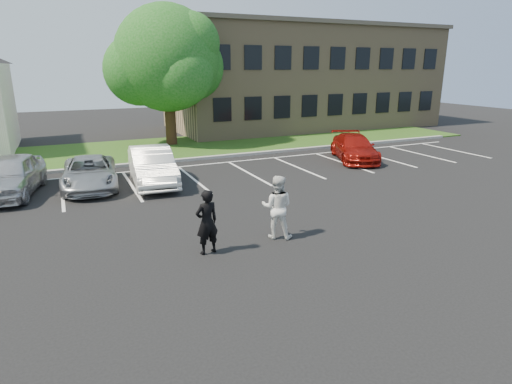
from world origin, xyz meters
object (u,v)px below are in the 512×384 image
car_silver_minivan (90,173)px  car_red_compact (354,148)px  tree (168,61)px  man_black_suit (207,222)px  car_silver_west (11,175)px  man_white_shirt (277,207)px  office_building (303,77)px  car_white_sedan (152,166)px

car_silver_minivan → car_red_compact: bearing=4.4°
tree → car_silver_minivan: 11.58m
man_black_suit → car_silver_west: (-5.42, 8.70, -0.11)m
man_white_shirt → car_silver_minivan: (-4.74, 8.30, -0.32)m
man_white_shirt → office_building: bearing=-88.5°
man_white_shirt → car_white_sedan: 8.14m
tree → man_black_suit: size_ratio=4.75×
man_black_suit → car_white_sedan: 8.07m
car_white_sedan → car_red_compact: size_ratio=1.03×
man_black_suit → car_silver_west: size_ratio=0.39×
man_white_shirt → man_black_suit: bearing=39.1°
office_building → car_red_compact: (-4.64, -13.66, -3.46)m
car_white_sedan → tree: bearing=75.3°
car_silver_minivan → man_black_suit: bearing=-69.1°
man_white_shirt → car_white_sedan: (-2.16, 7.84, -0.17)m
office_building → man_black_suit: 27.47m
car_silver_west → car_silver_minivan: car_silver_west is taller
tree → man_white_shirt: tree is taller
man_white_shirt → car_red_compact: 12.24m
man_black_suit → man_white_shirt: bearing=174.4°
car_silver_west → tree: bearing=56.4°
tree → man_white_shirt: bearing=-93.5°
man_black_suit → car_silver_minivan: (-2.45, 8.53, -0.27)m
office_building → car_red_compact: bearing=-108.7°
car_white_sedan → car_red_compact: car_white_sedan is taller
car_silver_minivan → car_white_sedan: size_ratio=0.96×
office_building → tree: bearing=-159.6°
car_silver_west → car_white_sedan: size_ratio=0.97×
office_building → tree: size_ratio=2.55×
man_black_suit → car_red_compact: size_ratio=0.39×
man_white_shirt → car_silver_west: bearing=-14.1°
office_building → man_black_suit: size_ratio=12.10×
tree → man_black_suit: 18.25m
man_black_suit → car_silver_minivan: bearing=-85.1°
tree → car_white_sedan: bearing=-109.0°
car_white_sedan → car_silver_west: bearing=177.8°
man_black_suit → car_silver_west: 10.25m
office_building → car_silver_west: bearing=-148.0°
man_black_suit → car_silver_west: man_black_suit is taller
man_white_shirt → car_white_sedan: man_white_shirt is taller
car_red_compact → office_building: bearing=93.9°
car_silver_minivan → car_red_compact: size_ratio=0.99×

